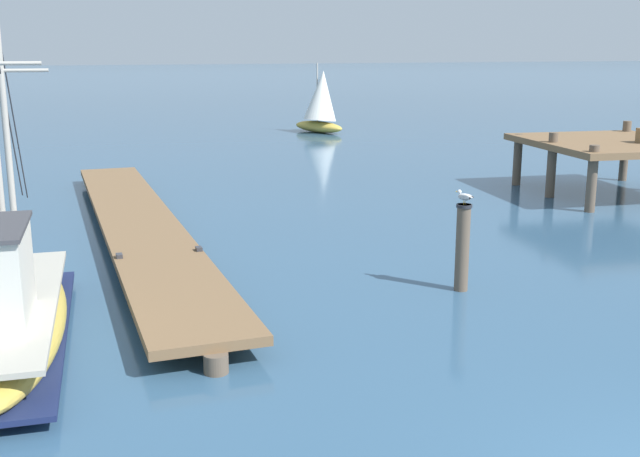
% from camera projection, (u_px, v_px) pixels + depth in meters
% --- Properties ---
extents(floating_dock, '(1.88, 17.50, 0.53)m').
position_uv_depth(floating_dock, '(138.00, 223.00, 18.81)').
color(floating_dock, brown).
rests_on(floating_dock, ground).
extents(fishing_boat_0, '(2.17, 7.50, 6.50)m').
position_uv_depth(fishing_boat_0, '(7.00, 312.00, 11.76)').
color(fishing_boat_0, gold).
rests_on(fishing_boat_0, ground).
extents(pier_platform, '(5.35, 5.84, 2.15)m').
position_uv_depth(pier_platform, '(613.00, 147.00, 24.01)').
color(pier_platform, brown).
rests_on(pier_platform, ground).
extents(mooring_piling, '(0.30, 0.30, 1.68)m').
position_uv_depth(mooring_piling, '(462.00, 246.00, 14.60)').
color(mooring_piling, brown).
rests_on(mooring_piling, ground).
extents(perched_seagull, '(0.25, 0.35, 0.27)m').
position_uv_depth(perched_seagull, '(465.00, 197.00, 14.38)').
color(perched_seagull, gold).
rests_on(perched_seagull, mooring_piling).
extents(distant_sailboat, '(2.55, 3.69, 3.70)m').
position_uv_depth(distant_sailboat, '(321.00, 102.00, 41.53)').
color(distant_sailboat, gold).
rests_on(distant_sailboat, ground).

